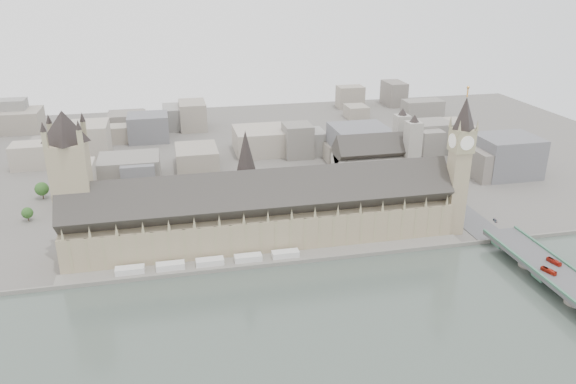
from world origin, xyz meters
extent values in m
plane|color=#595651|center=(0.00, 0.00, 0.00)|extent=(900.00, 900.00, 0.00)
cube|color=slate|center=(0.00, -15.00, 1.50)|extent=(600.00, 1.50, 3.00)
cube|color=slate|center=(0.00, -7.50, 1.00)|extent=(270.00, 15.00, 2.00)
cube|color=silver|center=(-90.00, -7.00, 4.00)|extent=(18.00, 7.00, 4.00)
cube|color=silver|center=(-65.00, -7.00, 4.00)|extent=(18.00, 7.00, 4.00)
cube|color=silver|center=(-40.00, -7.00, 4.00)|extent=(18.00, 7.00, 4.00)
cube|color=silver|center=(-15.00, -7.00, 4.00)|extent=(18.00, 7.00, 4.00)
cube|color=silver|center=(10.00, -7.00, 4.00)|extent=(18.00, 7.00, 4.00)
cube|color=gray|center=(0.00, 20.00, 12.50)|extent=(265.00, 40.00, 25.00)
cube|color=#2B2926|center=(0.00, 20.00, 35.08)|extent=(265.00, 40.73, 40.73)
cube|color=gray|center=(138.00, 8.00, 31.00)|extent=(12.00, 12.00, 62.00)
cube|color=gray|center=(138.00, 8.00, 70.00)|extent=(14.00, 14.00, 16.00)
cylinder|color=white|center=(145.20, 8.00, 70.00)|extent=(0.60, 10.00, 10.00)
cylinder|color=white|center=(130.80, 8.00, 70.00)|extent=(0.60, 10.00, 10.00)
cylinder|color=white|center=(138.00, 15.20, 70.00)|extent=(10.00, 0.60, 10.00)
cylinder|color=white|center=(138.00, 0.80, 70.00)|extent=(10.00, 0.60, 10.00)
cone|color=black|center=(138.00, 8.00, 89.00)|extent=(17.00, 17.00, 22.00)
cylinder|color=#EFA146|center=(138.00, 8.00, 103.00)|extent=(1.00, 1.00, 6.00)
sphere|color=#EFA146|center=(138.00, 8.00, 106.50)|extent=(2.00, 2.00, 2.00)
cone|color=gray|center=(144.50, 14.50, 82.00)|extent=(2.40, 2.40, 8.00)
cone|color=gray|center=(131.50, 14.50, 82.00)|extent=(2.40, 2.40, 8.00)
cone|color=gray|center=(144.50, 1.50, 82.00)|extent=(2.40, 2.40, 8.00)
cone|color=gray|center=(131.50, 1.50, 82.00)|extent=(2.40, 2.40, 8.00)
cube|color=gray|center=(-122.00, 26.00, 40.00)|extent=(23.00, 23.00, 80.00)
cone|color=black|center=(-122.00, 26.00, 90.00)|extent=(30.00, 30.00, 20.00)
cylinder|color=gray|center=(-10.00, 26.00, 43.00)|extent=(12.00, 12.00, 20.00)
cone|color=black|center=(-10.00, 26.00, 67.00)|extent=(13.00, 13.00, 28.00)
cube|color=#474749|center=(162.00, -87.50, 5.12)|extent=(25.00, 325.00, 10.25)
cube|color=gray|center=(105.00, 95.00, 17.00)|extent=(60.00, 28.00, 34.00)
cube|color=#2B2926|center=(105.00, 95.00, 39.00)|extent=(60.00, 28.28, 28.28)
cube|color=gray|center=(137.00, 107.00, 32.00)|extent=(12.00, 12.00, 64.00)
cube|color=gray|center=(137.00, 83.00, 32.00)|extent=(12.00, 12.00, 64.00)
imported|color=#B32614|center=(156.54, -75.89, 11.63)|extent=(5.44, 10.10, 2.76)
imported|color=#B22316|center=(166.98, -66.56, 11.64)|extent=(4.63, 10.22, 2.77)
imported|color=gray|center=(166.04, -2.28, 11.02)|extent=(3.46, 5.69, 1.54)
camera|label=1|loc=(-59.41, -330.15, 179.23)|focal=35.00mm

